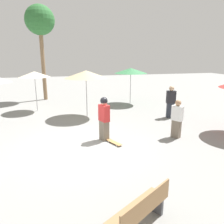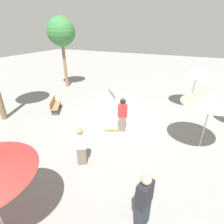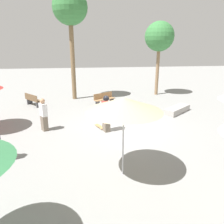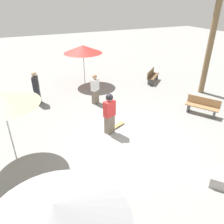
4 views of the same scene
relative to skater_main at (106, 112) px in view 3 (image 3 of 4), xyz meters
The scene contains 10 objects.
ground_plane 1.43m from the skater_main, 64.51° to the right, with size 60.00×60.00×0.00m, color gray.
skater_main is the anchor object (origin of this frame).
skateboard 1.11m from the skater_main, 29.23° to the left, with size 0.81×0.50×0.07m.
concrete_ledge 5.45m from the skater_main, 62.63° to the right, with size 1.92×2.13×0.38m.
bench_near 4.98m from the skater_main, ahead, with size 1.21×1.60×0.85m.
bench_far 7.05m from the skater_main, 40.79° to the left, with size 1.50×1.38×0.85m.
shade_umbrella_tan 4.10m from the skater_main, behind, with size 2.41×2.41×2.65m.
palm_tree_left 9.97m from the skater_main, 33.76° to the right, with size 2.35×2.35×5.92m.
palm_tree_right 9.15m from the skater_main, 14.17° to the left, with size 2.51×2.51×7.93m.
bystander_watching 3.12m from the skater_main, 80.34° to the left, with size 0.52×0.45×1.66m.
Camera 3 is at (-10.55, 1.98, 4.19)m, focal length 35.00 mm.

